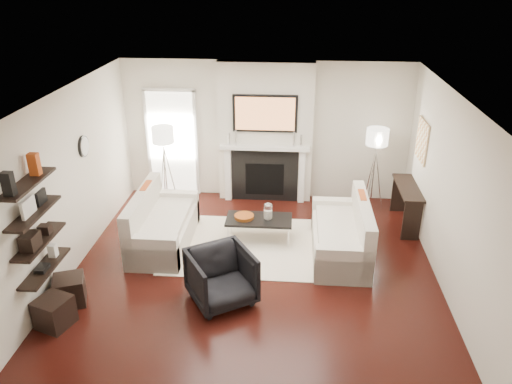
# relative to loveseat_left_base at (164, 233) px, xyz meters

# --- Properties ---
(room_envelope) EXTENTS (6.00, 6.00, 6.00)m
(room_envelope) POSITION_rel_loveseat_left_base_xyz_m (1.56, -0.90, 1.14)
(room_envelope) COLOR black
(room_envelope) RESTS_ON ground
(chimney_breast) EXTENTS (1.80, 0.25, 2.70)m
(chimney_breast) POSITION_rel_loveseat_left_base_xyz_m (1.56, 1.98, 1.14)
(chimney_breast) COLOR silver
(chimney_breast) RESTS_ON floor
(fireplace_surround) EXTENTS (1.30, 0.02, 1.04)m
(fireplace_surround) POSITION_rel_loveseat_left_base_xyz_m (1.56, 1.84, 0.31)
(fireplace_surround) COLOR black
(fireplace_surround) RESTS_ON floor
(firebox) EXTENTS (0.75, 0.02, 0.65)m
(firebox) POSITION_rel_loveseat_left_base_xyz_m (1.56, 1.84, 0.24)
(firebox) COLOR black
(firebox) RESTS_ON floor
(mantel_pilaster_l) EXTENTS (0.12, 0.08, 1.10)m
(mantel_pilaster_l) POSITION_rel_loveseat_left_base_xyz_m (0.84, 1.81, 0.34)
(mantel_pilaster_l) COLOR white
(mantel_pilaster_l) RESTS_ON floor
(mantel_pilaster_r) EXTENTS (0.12, 0.08, 1.10)m
(mantel_pilaster_r) POSITION_rel_loveseat_left_base_xyz_m (2.28, 1.81, 0.34)
(mantel_pilaster_r) COLOR white
(mantel_pilaster_r) RESTS_ON floor
(mantel_shelf) EXTENTS (1.70, 0.18, 0.07)m
(mantel_shelf) POSITION_rel_loveseat_left_base_xyz_m (1.56, 1.79, 0.91)
(mantel_shelf) COLOR white
(mantel_shelf) RESTS_ON chimney_breast
(tv_body) EXTENTS (1.20, 0.06, 0.70)m
(tv_body) POSITION_rel_loveseat_left_base_xyz_m (1.56, 1.82, 1.57)
(tv_body) COLOR black
(tv_body) RESTS_ON chimney_breast
(tv_screen) EXTENTS (1.10, 0.00, 0.62)m
(tv_screen) POSITION_rel_loveseat_left_base_xyz_m (1.56, 1.79, 1.57)
(tv_screen) COLOR #BF723F
(tv_screen) RESTS_ON tv_body
(candlestick_l_tall) EXTENTS (0.04, 0.04, 0.30)m
(candlestick_l_tall) POSITION_rel_loveseat_left_base_xyz_m (1.01, 1.80, 1.09)
(candlestick_l_tall) COLOR silver
(candlestick_l_tall) RESTS_ON mantel_shelf
(candlestick_l_short) EXTENTS (0.04, 0.04, 0.24)m
(candlestick_l_short) POSITION_rel_loveseat_left_base_xyz_m (0.88, 1.80, 1.06)
(candlestick_l_short) COLOR silver
(candlestick_l_short) RESTS_ON mantel_shelf
(candlestick_r_tall) EXTENTS (0.04, 0.04, 0.30)m
(candlestick_r_tall) POSITION_rel_loveseat_left_base_xyz_m (2.11, 1.80, 1.09)
(candlestick_r_tall) COLOR silver
(candlestick_r_tall) RESTS_ON mantel_shelf
(candlestick_r_short) EXTENTS (0.04, 0.04, 0.24)m
(candlestick_r_short) POSITION_rel_loveseat_left_base_xyz_m (2.24, 1.80, 1.06)
(candlestick_r_short) COLOR silver
(candlestick_r_short) RESTS_ON mantel_shelf
(hallway_panel) EXTENTS (0.90, 0.02, 2.10)m
(hallway_panel) POSITION_rel_loveseat_left_base_xyz_m (-0.29, 2.08, 0.84)
(hallway_panel) COLOR white
(hallway_panel) RESTS_ON floor
(door_trim_l) EXTENTS (0.06, 0.06, 2.16)m
(door_trim_l) POSITION_rel_loveseat_left_base_xyz_m (-0.77, 2.06, 0.84)
(door_trim_l) COLOR white
(door_trim_l) RESTS_ON floor
(door_trim_r) EXTENTS (0.06, 0.06, 2.16)m
(door_trim_r) POSITION_rel_loveseat_left_base_xyz_m (0.19, 2.06, 0.84)
(door_trim_r) COLOR white
(door_trim_r) RESTS_ON floor
(door_trim_top) EXTENTS (1.02, 0.06, 0.06)m
(door_trim_top) POSITION_rel_loveseat_left_base_xyz_m (-0.29, 2.06, 1.92)
(door_trim_top) COLOR white
(door_trim_top) RESTS_ON wall_back
(rug) EXTENTS (2.60, 2.00, 0.01)m
(rug) POSITION_rel_loveseat_left_base_xyz_m (1.35, 0.05, -0.20)
(rug) COLOR beige
(rug) RESTS_ON floor
(loveseat_left_base) EXTENTS (0.85, 1.80, 0.42)m
(loveseat_left_base) POSITION_rel_loveseat_left_base_xyz_m (0.00, 0.00, 0.00)
(loveseat_left_base) COLOR beige
(loveseat_left_base) RESTS_ON floor
(loveseat_left_back) EXTENTS (0.18, 1.80, 0.80)m
(loveseat_left_back) POSITION_rel_loveseat_left_base_xyz_m (-0.33, 0.00, 0.32)
(loveseat_left_back) COLOR beige
(loveseat_left_back) RESTS_ON floor
(loveseat_left_arm_n) EXTENTS (0.85, 0.18, 0.60)m
(loveseat_left_arm_n) POSITION_rel_loveseat_left_base_xyz_m (0.00, -0.81, 0.09)
(loveseat_left_arm_n) COLOR beige
(loveseat_left_arm_n) RESTS_ON floor
(loveseat_left_arm_s) EXTENTS (0.85, 0.18, 0.60)m
(loveseat_left_arm_s) POSITION_rel_loveseat_left_base_xyz_m (0.00, 0.81, 0.09)
(loveseat_left_arm_s) COLOR beige
(loveseat_left_arm_s) RESTS_ON floor
(loveseat_left_cushion) EXTENTS (0.63, 1.44, 0.10)m
(loveseat_left_cushion) POSITION_rel_loveseat_left_base_xyz_m (0.05, 0.00, 0.26)
(loveseat_left_cushion) COLOR beige
(loveseat_left_cushion) RESTS_ON loveseat_left_base
(pillow_left_orange) EXTENTS (0.10, 0.42, 0.42)m
(pillow_left_orange) POSITION_rel_loveseat_left_base_xyz_m (-0.33, 0.30, 0.52)
(pillow_left_orange) COLOR #B24515
(pillow_left_orange) RESTS_ON loveseat_left_cushion
(pillow_left_charcoal) EXTENTS (0.10, 0.40, 0.40)m
(pillow_left_charcoal) POSITION_rel_loveseat_left_base_xyz_m (-0.33, -0.30, 0.51)
(pillow_left_charcoal) COLOR black
(pillow_left_charcoal) RESTS_ON loveseat_left_cushion
(loveseat_right_base) EXTENTS (0.85, 1.80, 0.42)m
(loveseat_right_base) POSITION_rel_loveseat_left_base_xyz_m (2.89, -0.09, 0.00)
(loveseat_right_base) COLOR beige
(loveseat_right_base) RESTS_ON floor
(loveseat_right_back) EXTENTS (0.18, 1.80, 0.80)m
(loveseat_right_back) POSITION_rel_loveseat_left_base_xyz_m (3.22, -0.09, 0.32)
(loveseat_right_back) COLOR beige
(loveseat_right_back) RESTS_ON floor
(loveseat_right_arm_n) EXTENTS (0.85, 0.18, 0.60)m
(loveseat_right_arm_n) POSITION_rel_loveseat_left_base_xyz_m (2.89, -0.90, 0.09)
(loveseat_right_arm_n) COLOR beige
(loveseat_right_arm_n) RESTS_ON floor
(loveseat_right_arm_s) EXTENTS (0.85, 0.18, 0.60)m
(loveseat_right_arm_s) POSITION_rel_loveseat_left_base_xyz_m (2.89, 0.72, 0.09)
(loveseat_right_arm_s) COLOR beige
(loveseat_right_arm_s) RESTS_ON floor
(loveseat_right_cushion) EXTENTS (0.63, 1.44, 0.10)m
(loveseat_right_cushion) POSITION_rel_loveseat_left_base_xyz_m (2.84, -0.09, 0.26)
(loveseat_right_cushion) COLOR beige
(loveseat_right_cushion) RESTS_ON loveseat_right_base
(pillow_right_orange) EXTENTS (0.10, 0.42, 0.42)m
(pillow_right_orange) POSITION_rel_loveseat_left_base_xyz_m (3.22, 0.21, 0.52)
(pillow_right_orange) COLOR #B24515
(pillow_right_orange) RESTS_ON loveseat_right_cushion
(pillow_right_charcoal) EXTENTS (0.10, 0.40, 0.40)m
(pillow_right_charcoal) POSITION_rel_loveseat_left_base_xyz_m (3.22, -0.39, 0.51)
(pillow_right_charcoal) COLOR black
(pillow_right_charcoal) RESTS_ON loveseat_right_cushion
(coffee_table) EXTENTS (1.10, 0.55, 0.04)m
(coffee_table) POSITION_rel_loveseat_left_base_xyz_m (1.57, 0.24, 0.19)
(coffee_table) COLOR black
(coffee_table) RESTS_ON floor
(coffee_leg_nw) EXTENTS (0.02, 0.02, 0.38)m
(coffee_leg_nw) POSITION_rel_loveseat_left_base_xyz_m (1.07, 0.02, -0.02)
(coffee_leg_nw) COLOR silver
(coffee_leg_nw) RESTS_ON floor
(coffee_leg_ne) EXTENTS (0.02, 0.02, 0.38)m
(coffee_leg_ne) POSITION_rel_loveseat_left_base_xyz_m (2.07, 0.02, -0.02)
(coffee_leg_ne) COLOR silver
(coffee_leg_ne) RESTS_ON floor
(coffee_leg_sw) EXTENTS (0.02, 0.02, 0.38)m
(coffee_leg_sw) POSITION_rel_loveseat_left_base_xyz_m (1.07, 0.46, -0.02)
(coffee_leg_sw) COLOR silver
(coffee_leg_sw) RESTS_ON floor
(coffee_leg_se) EXTENTS (0.02, 0.02, 0.38)m
(coffee_leg_se) POSITION_rel_loveseat_left_base_xyz_m (2.07, 0.46, -0.02)
(coffee_leg_se) COLOR silver
(coffee_leg_se) RESTS_ON floor
(hurricane_glass) EXTENTS (0.14, 0.14, 0.25)m
(hurricane_glass) POSITION_rel_loveseat_left_base_xyz_m (1.72, 0.24, 0.35)
(hurricane_glass) COLOR white
(hurricane_glass) RESTS_ON coffee_table
(hurricane_candle) EXTENTS (0.11, 0.11, 0.17)m
(hurricane_candle) POSITION_rel_loveseat_left_base_xyz_m (1.72, 0.24, 0.29)
(hurricane_candle) COLOR white
(hurricane_candle) RESTS_ON coffee_table
(copper_bowl) EXTENTS (0.33, 0.33, 0.05)m
(copper_bowl) POSITION_rel_loveseat_left_base_xyz_m (1.32, 0.24, 0.24)
(copper_bowl) COLOR #B0581D
(copper_bowl) RESTS_ON coffee_table
(armchair) EXTENTS (1.09, 1.07, 0.84)m
(armchair) POSITION_rel_loveseat_left_base_xyz_m (1.17, -1.46, 0.21)
(armchair) COLOR black
(armchair) RESTS_ON floor
(lamp_left_post) EXTENTS (0.02, 0.02, 1.20)m
(lamp_left_post) POSITION_rel_loveseat_left_base_xyz_m (-0.29, 1.42, 0.39)
(lamp_left_post) COLOR silver
(lamp_left_post) RESTS_ON floor
(lamp_left_shade) EXTENTS (0.40, 0.40, 0.30)m
(lamp_left_shade) POSITION_rel_loveseat_left_base_xyz_m (-0.29, 1.42, 1.24)
(lamp_left_shade) COLOR white
(lamp_left_shade) RESTS_ON lamp_left_post
(lamp_left_leg_a) EXTENTS (0.25, 0.02, 1.23)m
(lamp_left_leg_a) POSITION_rel_loveseat_left_base_xyz_m (-0.18, 1.42, 0.39)
(lamp_left_leg_a) COLOR silver
(lamp_left_leg_a) RESTS_ON floor
(lamp_left_leg_b) EXTENTS (0.14, 0.22, 1.23)m
(lamp_left_leg_b) POSITION_rel_loveseat_left_base_xyz_m (-0.35, 1.52, 0.39)
(lamp_left_leg_b) COLOR silver
(lamp_left_leg_b) RESTS_ON floor
(lamp_left_leg_c) EXTENTS (0.14, 0.22, 1.23)m
(lamp_left_leg_c) POSITION_rel_loveseat_left_base_xyz_m (-0.35, 1.33, 0.39)
(lamp_left_leg_c) COLOR silver
(lamp_left_leg_c) RESTS_ON floor
(lamp_right_post) EXTENTS (0.02, 0.02, 1.20)m
(lamp_right_post) POSITION_rel_loveseat_left_base_xyz_m (3.61, 1.61, 0.39)
(lamp_right_post) COLOR silver
(lamp_right_post) RESTS_ON floor
(lamp_right_shade) EXTENTS (0.40, 0.40, 0.30)m
(lamp_right_shade) POSITION_rel_loveseat_left_base_xyz_m (3.61, 1.61, 1.24)
(lamp_right_shade) COLOR white
(lamp_right_shade) RESTS_ON lamp_right_post
(lamp_right_leg_a) EXTENTS (0.25, 0.02, 1.23)m
(lamp_right_leg_a) POSITION_rel_loveseat_left_base_xyz_m (3.72, 1.61, 0.39)
(lamp_right_leg_a) COLOR silver
(lamp_right_leg_a) RESTS_ON floor
(lamp_right_leg_b) EXTENTS (0.14, 0.22, 1.23)m
(lamp_right_leg_b) POSITION_rel_loveseat_left_base_xyz_m (3.55, 1.71, 0.39)
(lamp_right_leg_b) COLOR silver
(lamp_right_leg_b) RESTS_ON floor
(lamp_right_leg_c) EXTENTS (0.14, 0.22, 1.23)m
(lamp_right_leg_c) POSITION_rel_loveseat_left_base_xyz_m (3.55, 1.52, 0.39)
(lamp_right_leg_c) COLOR silver
(lamp_right_leg_c) RESTS_ON floor
(console_top) EXTENTS (0.35, 1.20, 0.04)m
(console_top) POSITION_rel_loveseat_left_base_xyz_m (4.13, 1.01, 0.52)
(console_top) COLOR black
(console_top) RESTS_ON floor
(console_leg_n) EXTENTS (0.30, 0.04, 0.71)m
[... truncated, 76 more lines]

